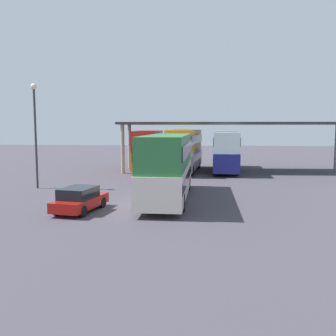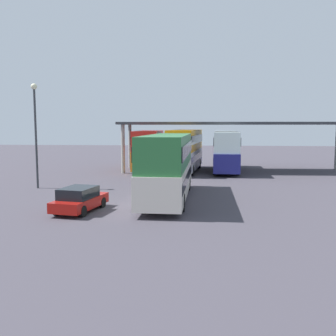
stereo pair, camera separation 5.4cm
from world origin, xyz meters
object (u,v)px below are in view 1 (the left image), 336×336
(parked_hatchback, at_px, (80,199))
(double_decker_far_right, at_px, (225,149))
(double_decker_mid_row, at_px, (185,149))
(double_decker_main, at_px, (168,164))
(double_decker_near_canopy, at_px, (149,148))
(lamppost_tall, at_px, (35,123))

(parked_hatchback, distance_m, double_decker_far_right, 21.56)
(double_decker_mid_row, height_order, double_decker_far_right, double_decker_mid_row)
(double_decker_mid_row, relative_size, double_decker_far_right, 0.96)
(double_decker_main, height_order, double_decker_far_right, double_decker_main)
(double_decker_main, bearing_deg, double_decker_far_right, -15.63)
(parked_hatchback, bearing_deg, double_decker_near_canopy, 7.30)
(parked_hatchback, xyz_separation_m, double_decker_far_right, (9.25, 19.41, 1.57))
(double_decker_main, xyz_separation_m, parked_hatchback, (-4.51, -3.85, -1.58))
(parked_hatchback, bearing_deg, lamppost_tall, 48.09)
(double_decker_near_canopy, bearing_deg, double_decker_main, -169.99)
(double_decker_main, xyz_separation_m, lamppost_tall, (-10.12, 3.44, 2.63))
(double_decker_near_canopy, xyz_separation_m, double_decker_far_right, (8.10, -0.64, -0.04))
(double_decker_main, height_order, parked_hatchback, double_decker_main)
(double_decker_main, distance_m, lamppost_tall, 11.00)
(double_decker_main, relative_size, parked_hatchback, 2.77)
(double_decker_mid_row, distance_m, double_decker_far_right, 4.22)
(double_decker_mid_row, xyz_separation_m, double_decker_far_right, (4.15, 0.81, -0.09))
(double_decker_main, relative_size, double_decker_near_canopy, 1.05)
(double_decker_main, xyz_separation_m, double_decker_mid_row, (0.59, 14.75, 0.09))
(parked_hatchback, height_order, lamppost_tall, lamppost_tall)
(double_decker_far_right, distance_m, lamppost_tall, 19.34)
(double_decker_mid_row, bearing_deg, double_decker_main, -176.35)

